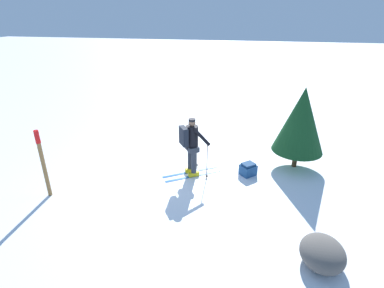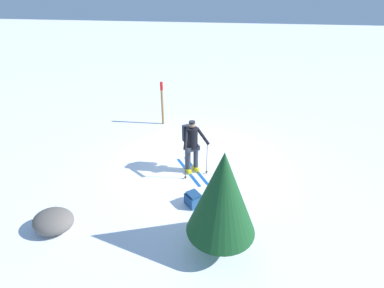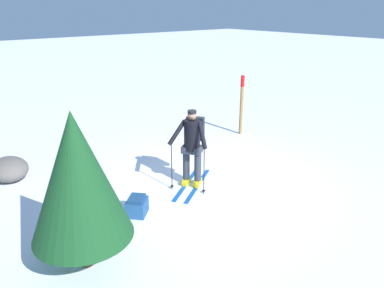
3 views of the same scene
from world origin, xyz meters
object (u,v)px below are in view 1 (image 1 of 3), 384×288
object	(u,v)px
rock_boulder	(322,253)
skier	(191,144)
dropped_backpack	(248,169)
trail_marker	(42,159)
pine_tree	(301,120)

from	to	relation	value
rock_boulder	skier	bearing A→B (deg)	47.37
dropped_backpack	trail_marker	world-z (taller)	trail_marker
dropped_backpack	rock_boulder	world-z (taller)	rock_boulder
trail_marker	pine_tree	bearing A→B (deg)	-65.75
trail_marker	rock_boulder	size ratio (longest dim) A/B	1.87
skier	dropped_backpack	world-z (taller)	skier
skier	dropped_backpack	distance (m)	1.79
skier	trail_marker	bearing A→B (deg)	117.55
trail_marker	rock_boulder	world-z (taller)	trail_marker
dropped_backpack	pine_tree	size ratio (longest dim) A/B	0.22
pine_tree	rock_boulder	bearing A→B (deg)	-179.02
skier	pine_tree	bearing A→B (deg)	-69.69
dropped_backpack	skier	bearing A→B (deg)	100.89
skier	rock_boulder	size ratio (longest dim) A/B	1.77
skier	dropped_backpack	bearing A→B (deg)	-79.11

